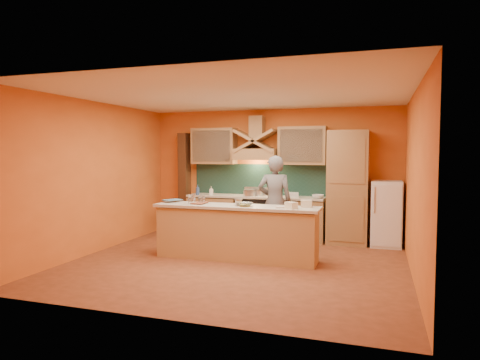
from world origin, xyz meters
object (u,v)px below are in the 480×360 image
(person, at_px, (275,202))
(kitchen_scale, at_px, (238,203))
(stove, at_px, (255,217))
(fridge, at_px, (386,214))
(mixing_bowl, at_px, (245,204))

(person, relative_size, kitchen_scale, 15.86)
(stove, relative_size, person, 0.50)
(fridge, height_order, person, person)
(mixing_bowl, bearing_deg, stove, 100.87)
(fridge, bearing_deg, kitchen_scale, -141.80)
(mixing_bowl, bearing_deg, kitchen_scale, 162.81)
(person, bearing_deg, fridge, -165.40)
(fridge, bearing_deg, person, -157.45)
(stove, bearing_deg, fridge, 0.00)
(kitchen_scale, bearing_deg, stove, 80.23)
(fridge, relative_size, kitchen_scale, 11.45)
(mixing_bowl, bearing_deg, fridge, 40.21)
(person, distance_m, kitchen_scale, 1.14)
(fridge, distance_m, mixing_bowl, 3.06)
(stove, height_order, kitchen_scale, kitchen_scale)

